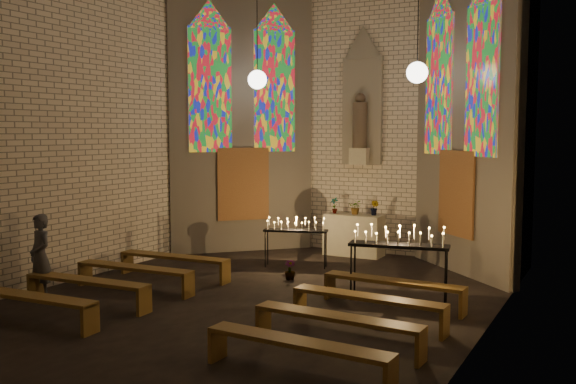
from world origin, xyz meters
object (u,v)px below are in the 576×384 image
Objects in this scene: votive_stand_left at (296,227)px; votive_stand_right at (399,240)px; altar at (354,235)px; aisle_flower_pot at (290,270)px; visitor at (40,256)px.

votive_stand_left is 3.42m from votive_stand_right.
votive_stand_right reaches higher than altar.
altar is at bearing 86.57° from aisle_flower_pot.
altar is at bearing 53.18° from votive_stand_left.
altar is at bearing 112.14° from votive_stand_right.
votive_stand_right reaches higher than votive_stand_left.
votive_stand_left is at bearing 111.64° from aisle_flower_pot.
visitor reaches higher than votive_stand_right.
altar is 0.97× the size of votive_stand_left.
aisle_flower_pot is 4.75m from visitor.
votive_stand_right is (2.30, -3.60, 0.60)m from altar.
altar is 0.78× the size of votive_stand_right.
visitor reaches higher than votive_stand_left.
visitor is (-2.86, -4.51, -0.13)m from votive_stand_left.
aisle_flower_pot is (-0.18, -3.00, -0.31)m from altar.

